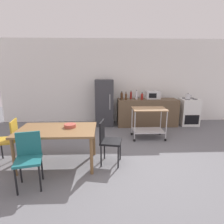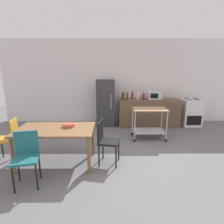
# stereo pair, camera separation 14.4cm
# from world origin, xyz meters

# --- Properties ---
(ground_plane) EXTENTS (12.00, 12.00, 0.00)m
(ground_plane) POSITION_xyz_m (0.00, 0.00, 0.00)
(ground_plane) COLOR slate
(back_wall) EXTENTS (8.40, 0.12, 2.90)m
(back_wall) POSITION_xyz_m (0.00, 3.20, 1.45)
(back_wall) COLOR white
(back_wall) RESTS_ON ground_plane
(kitchen_counter) EXTENTS (2.00, 0.64, 0.90)m
(kitchen_counter) POSITION_xyz_m (0.90, 2.60, 0.45)
(kitchen_counter) COLOR brown
(kitchen_counter) RESTS_ON ground_plane
(dining_table) EXTENTS (1.50, 0.90, 0.75)m
(dining_table) POSITION_xyz_m (-1.47, 0.01, 0.67)
(dining_table) COLOR brown
(dining_table) RESTS_ON ground_plane
(chair_black) EXTENTS (0.47, 0.47, 0.89)m
(chair_black) POSITION_xyz_m (-0.48, 0.02, 0.52)
(chair_black) COLOR black
(chair_black) RESTS_ON ground_plane
(chair_teal) EXTENTS (0.48, 0.48, 0.89)m
(chair_teal) POSITION_xyz_m (-1.77, -0.65, 0.52)
(chair_teal) COLOR #1E666B
(chair_teal) RESTS_ON ground_plane
(chair_mustard) EXTENTS (0.46, 0.46, 0.89)m
(chair_mustard) POSITION_xyz_m (-2.49, 0.16, 0.52)
(chair_mustard) COLOR gold
(chair_mustard) RESTS_ON ground_plane
(stove_oven) EXTENTS (0.60, 0.61, 0.92)m
(stove_oven) POSITION_xyz_m (2.35, 2.62, 0.45)
(stove_oven) COLOR white
(stove_oven) RESTS_ON ground_plane
(refrigerator) EXTENTS (0.60, 0.63, 1.55)m
(refrigerator) POSITION_xyz_m (-0.55, 2.70, 0.78)
(refrigerator) COLOR #333338
(refrigerator) RESTS_ON ground_plane
(kitchen_cart) EXTENTS (0.91, 0.57, 0.85)m
(kitchen_cart) POSITION_xyz_m (0.67, 1.38, 0.57)
(kitchen_cart) COLOR #A37A51
(kitchen_cart) RESTS_ON ground_plane
(bottle_wine) EXTENTS (0.08, 0.08, 0.26)m
(bottle_wine) POSITION_xyz_m (0.03, 2.60, 1.01)
(bottle_wine) COLOR #4C2D19
(bottle_wine) RESTS_ON kitchen_counter
(bottle_olive_oil) EXTENTS (0.07, 0.07, 0.26)m
(bottle_olive_oil) POSITION_xyz_m (0.16, 2.55, 1.01)
(bottle_olive_oil) COLOR #4C2D19
(bottle_olive_oil) RESTS_ON kitchen_counter
(bottle_soda) EXTENTS (0.07, 0.07, 0.28)m
(bottle_soda) POSITION_xyz_m (0.35, 2.68, 1.02)
(bottle_soda) COLOR maroon
(bottle_soda) RESTS_ON kitchen_counter
(bottle_hot_sauce) EXTENTS (0.07, 0.07, 0.31)m
(bottle_hot_sauce) POSITION_xyz_m (0.52, 2.60, 1.03)
(bottle_hot_sauce) COLOR silver
(bottle_hot_sauce) RESTS_ON kitchen_counter
(bottle_vinegar) EXTENTS (0.08, 0.08, 0.23)m
(bottle_vinegar) POSITION_xyz_m (0.70, 2.54, 1.00)
(bottle_vinegar) COLOR maroon
(bottle_vinegar) RESTS_ON kitchen_counter
(microwave) EXTENTS (0.46, 0.35, 0.26)m
(microwave) POSITION_xyz_m (1.09, 2.70, 1.03)
(microwave) COLOR silver
(microwave) RESTS_ON kitchen_counter
(fruit_bowl) EXTENTS (0.24, 0.24, 0.07)m
(fruit_bowl) POSITION_xyz_m (-1.23, 0.11, 0.78)
(fruit_bowl) COLOR #B24C3F
(fruit_bowl) RESTS_ON dining_table
(kettle) EXTENTS (0.24, 0.17, 0.19)m
(kettle) POSITION_xyz_m (2.23, 2.52, 1.00)
(kettle) COLOR silver
(kettle) RESTS_ON stove_oven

